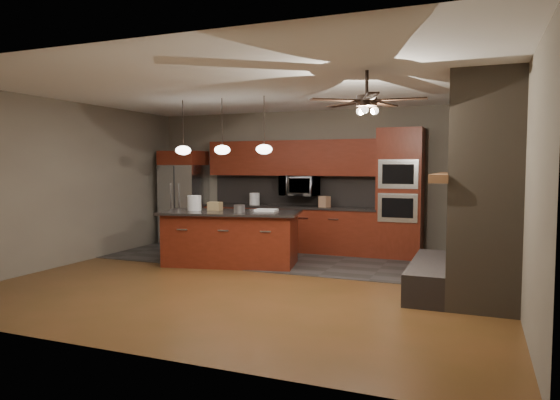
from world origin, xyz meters
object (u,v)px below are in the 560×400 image
at_px(oven_tower, 400,193).
at_px(counter_box, 325,202).
at_px(refrigerator, 184,198).
at_px(counter_bucket, 255,199).
at_px(paint_can, 239,209).
at_px(microwave, 300,186).
at_px(cardboard_box, 215,206).
at_px(kitchen_island, 231,238).
at_px(paint_tray, 266,210).
at_px(white_bucket, 194,203).

bearing_deg(oven_tower, counter_box, -178.29).
bearing_deg(refrigerator, counter_bucket, 2.83).
distance_m(refrigerator, paint_can, 2.80).
distance_m(microwave, cardboard_box, 1.98).
bearing_deg(kitchen_island, cardboard_box, 155.86).
relative_size(refrigerator, paint_tray, 5.48).
relative_size(paint_tray, counter_bucket, 1.53).
bearing_deg(counter_bucket, oven_tower, -0.14).
height_order(kitchen_island, paint_can, paint_can).
bearing_deg(oven_tower, counter_bucket, 179.86).
xyz_separation_m(microwave, white_bucket, (-1.30, -1.84, -0.25)).
relative_size(oven_tower, paint_tray, 6.49).
distance_m(kitchen_island, paint_can, 0.57).
height_order(cardboard_box, counter_box, counter_box).
xyz_separation_m(microwave, counter_bucket, (-0.96, -0.05, -0.28)).
bearing_deg(counter_box, microwave, -165.58).
xyz_separation_m(oven_tower, paint_can, (-2.39, -1.81, -0.21)).
distance_m(paint_can, paint_tray, 0.49).
relative_size(paint_can, counter_bucket, 0.79).
bearing_deg(cardboard_box, refrigerator, 131.01).
height_order(counter_bucket, counter_box, counter_bucket).
height_order(oven_tower, paint_tray, oven_tower).
xyz_separation_m(white_bucket, cardboard_box, (0.33, 0.15, -0.06)).
xyz_separation_m(oven_tower, kitchen_island, (-2.60, -1.71, -0.73)).
bearing_deg(paint_tray, counter_box, 61.50).
relative_size(kitchen_island, paint_tray, 6.84).
distance_m(kitchen_island, cardboard_box, 0.64).
relative_size(oven_tower, cardboard_box, 10.42).
bearing_deg(counter_bucket, paint_can, -73.08).
distance_m(microwave, white_bucket, 2.26).
distance_m(microwave, paint_tray, 1.56).
bearing_deg(paint_can, refrigerator, 141.73).
relative_size(white_bucket, paint_tray, 0.71).
bearing_deg(cardboard_box, oven_tower, 23.70).
bearing_deg(refrigerator, oven_tower, 0.92).
height_order(microwave, kitchen_island, microwave).
xyz_separation_m(kitchen_island, cardboard_box, (-0.35, 0.08, 0.53)).
bearing_deg(microwave, white_bucket, -125.16).
bearing_deg(paint_can, cardboard_box, 162.93).
relative_size(cardboard_box, counter_bucket, 0.96).
relative_size(cardboard_box, counter_box, 1.09).
bearing_deg(white_bucket, paint_can, -1.63).
bearing_deg(oven_tower, refrigerator, -179.08).
bearing_deg(microwave, paint_tray, -92.55).
xyz_separation_m(microwave, cardboard_box, (-0.97, -1.69, -0.31)).
bearing_deg(counter_box, white_bucket, -111.91).
xyz_separation_m(paint_can, counter_box, (0.96, 1.77, 0.02)).
distance_m(microwave, refrigerator, 2.63).
height_order(paint_can, paint_tray, paint_can).
xyz_separation_m(refrigerator, paint_tray, (2.54, -1.38, -0.07)).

